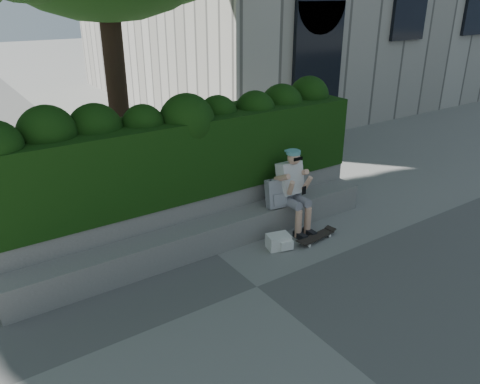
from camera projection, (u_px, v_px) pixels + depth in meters
ground at (257, 287)px, 6.33m from camera, size 80.00×80.00×0.00m
bench_ledge at (209, 236)px, 7.20m from camera, size 6.00×0.45×0.45m
planter_wall at (194, 216)px, 7.50m from camera, size 6.00×0.50×0.75m
hedge at (185, 154)px, 7.29m from camera, size 6.00×1.00×1.20m
person at (292, 187)px, 7.61m from camera, size 0.40×0.76×1.38m
skateboard at (316, 237)px, 7.51m from camera, size 0.73×0.26×0.07m
backpack_plaid at (276, 193)px, 7.57m from camera, size 0.34×0.22×0.46m
backpack_ground at (278, 241)px, 7.26m from camera, size 0.40×0.32×0.23m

